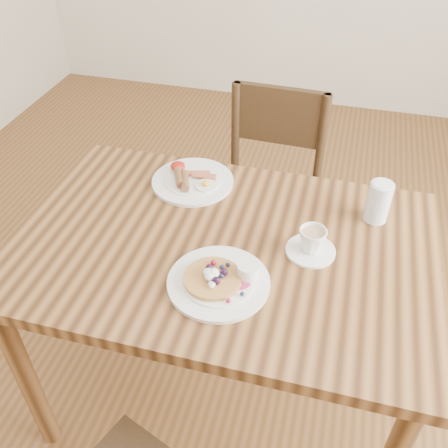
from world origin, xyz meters
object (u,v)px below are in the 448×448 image
Objects in this scene: dining_table at (224,267)px; chair_far at (268,189)px; breakfast_plate at (191,180)px; teacup_saucer at (312,243)px; water_glass at (379,202)px; pancake_plate at (220,280)px.

chair_far is at bearing 88.48° from dining_table.
breakfast_plate is 0.49m from teacup_saucer.
chair_far is at bearing 133.30° from water_glass.
pancake_plate reaches higher than dining_table.
chair_far reaches higher than pancake_plate.
teacup_saucer is (0.23, -0.62, 0.29)m from chair_far.
dining_table is at bearing 101.49° from pancake_plate.
chair_far reaches higher than water_glass.
pancake_plate is at bearing -78.51° from dining_table.
water_glass is at bearing 49.38° from teacup_saucer.
pancake_plate is 2.11× the size of water_glass.
chair_far is 3.26× the size of breakfast_plate.
dining_table is 8.57× the size of teacup_saucer.
pancake_plate is 1.93× the size of teacup_saucer.
breakfast_plate is 2.11× the size of water_glass.
dining_table is 0.50m from water_glass.
chair_far reaches higher than breakfast_plate.
dining_table is at bearing -151.62° from water_glass.
teacup_saucer is (0.43, -0.23, 0.02)m from breakfast_plate.
teacup_saucer is 1.10× the size of water_glass.
dining_table is 0.28m from teacup_saucer.
dining_table is 1.36× the size of chair_far.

